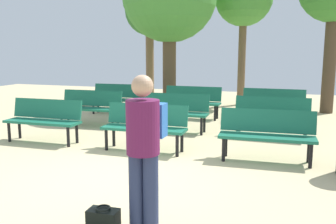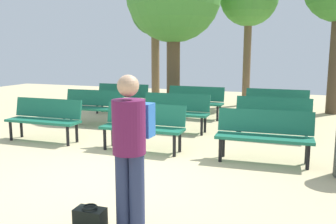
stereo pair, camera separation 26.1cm
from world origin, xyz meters
name	(u,v)px [view 2 (the right image)]	position (x,y,z in m)	size (l,w,h in m)	color
ground_plane	(104,176)	(0.00, 0.00, 0.00)	(24.00, 24.00, 0.00)	#CCB789
bench_r0_c0	(45,117)	(-2.29, 1.52, 0.50)	(1.61, 0.52, 0.87)	#19664C
bench_r0_c1	(143,124)	(-0.06, 1.57, 0.50)	(1.61, 0.51, 0.87)	#19664C
bench_r0_c2	(264,133)	(2.17, 1.61, 0.50)	(1.62, 0.56, 0.87)	#19664C
bench_r1_c0	(93,105)	(-2.26, 3.32, 0.50)	(1.62, 0.56, 0.87)	#19664C
bench_r1_c1	(175,110)	(-0.04, 3.33, 0.50)	(1.61, 0.52, 0.87)	#19664C
bench_r1_c2	(273,115)	(2.15, 3.42, 0.50)	(1.60, 0.48, 0.87)	#19664C
bench_r2_c0	(121,97)	(-2.36, 5.07, 0.50)	(1.62, 0.56, 0.87)	#19664C
bench_r2_c1	(195,100)	(-0.09, 5.12, 0.50)	(1.60, 0.49, 0.87)	#19664C
bench_r2_c2	(276,104)	(2.10, 5.17, 0.50)	(1.60, 0.49, 0.87)	#19664C
tree_2	(155,13)	(-2.75, 8.70, 3.28)	(1.87, 1.87, 4.29)	brown
visitor_with_backpack	(131,144)	(1.13, -1.36, 0.94)	(0.35, 0.53, 1.65)	navy
handbag	(90,220)	(0.74, -1.56, 0.13)	(0.33, 0.19, 0.29)	black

